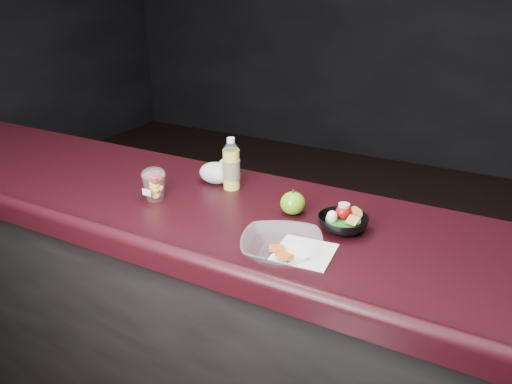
# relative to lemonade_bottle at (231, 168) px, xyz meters

# --- Properties ---
(counter) EXTENTS (4.06, 0.71, 1.02)m
(counter) POSITION_rel_lemonade_bottle_xyz_m (0.10, -0.16, -0.59)
(counter) COLOR black
(counter) RESTS_ON ground
(lemonade_bottle) EXTENTS (0.06, 0.06, 0.19)m
(lemonade_bottle) POSITION_rel_lemonade_bottle_xyz_m (0.00, 0.00, 0.00)
(lemonade_bottle) COLOR yellow
(lemonade_bottle) RESTS_ON counter
(fruit_cup) EXTENTS (0.08, 0.08, 0.12)m
(fruit_cup) POSITION_rel_lemonade_bottle_xyz_m (-0.18, -0.22, -0.02)
(fruit_cup) COLOR white
(fruit_cup) RESTS_ON counter
(green_apple) EXTENTS (0.08, 0.08, 0.09)m
(green_apple) POSITION_rel_lemonade_bottle_xyz_m (0.29, -0.09, -0.04)
(green_apple) COLOR #398E10
(green_apple) RESTS_ON counter
(plastic_bag) EXTENTS (0.13, 0.11, 0.10)m
(plastic_bag) POSITION_rel_lemonade_bottle_xyz_m (-0.08, 0.02, -0.04)
(plastic_bag) COLOR silver
(plastic_bag) RESTS_ON counter
(snack_bowl) EXTENTS (0.15, 0.15, 0.08)m
(snack_bowl) POSITION_rel_lemonade_bottle_xyz_m (0.47, -0.12, -0.05)
(snack_bowl) COLOR black
(snack_bowl) RESTS_ON counter
(takeout_bowl) EXTENTS (0.30, 0.30, 0.06)m
(takeout_bowl) POSITION_rel_lemonade_bottle_xyz_m (0.38, -0.35, -0.05)
(takeout_bowl) COLOR silver
(takeout_bowl) RESTS_ON counter
(paper_napkin) EXTENTS (0.18, 0.18, 0.00)m
(paper_napkin) POSITION_rel_lemonade_bottle_xyz_m (0.43, -0.31, -0.08)
(paper_napkin) COLOR white
(paper_napkin) RESTS_ON counter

